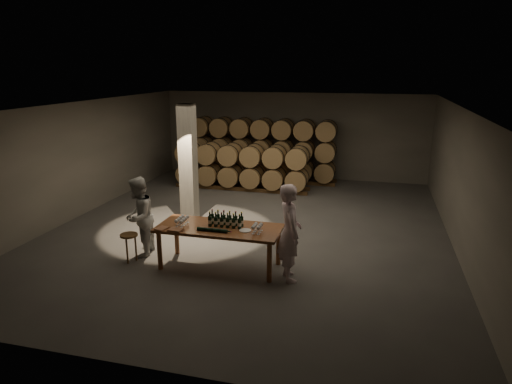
% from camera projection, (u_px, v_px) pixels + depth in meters
% --- Properties ---
extents(room, '(12.00, 12.00, 12.00)m').
position_uv_depth(room, '(188.00, 164.00, 12.30)').
color(room, '#504D4B').
rests_on(room, ground).
extents(tasting_table, '(2.60, 1.10, 0.90)m').
position_uv_depth(tasting_table, '(219.00, 232.00, 9.56)').
color(tasting_table, brown).
rests_on(tasting_table, ground).
extents(barrel_stack_back, '(5.48, 0.95, 2.31)m').
position_uv_depth(barrel_stack_back, '(263.00, 149.00, 16.86)').
color(barrel_stack_back, brown).
rests_on(barrel_stack_back, ground).
extents(barrel_stack_front, '(4.70, 0.95, 1.57)m').
position_uv_depth(barrel_stack_front, '(242.00, 166.00, 15.75)').
color(barrel_stack_front, brown).
rests_on(barrel_stack_front, ground).
extents(bottle_cluster, '(0.73, 0.23, 0.32)m').
position_uv_depth(bottle_cluster, '(226.00, 221.00, 9.54)').
color(bottle_cluster, black).
rests_on(bottle_cluster, tasting_table).
extents(lying_bottles, '(0.74, 0.07, 0.07)m').
position_uv_depth(lying_bottles, '(213.00, 230.00, 9.24)').
color(lying_bottles, black).
rests_on(lying_bottles, tasting_table).
extents(glass_cluster_left, '(0.19, 0.41, 0.17)m').
position_uv_depth(glass_cluster_left, '(182.00, 219.00, 9.63)').
color(glass_cluster_left, silver).
rests_on(glass_cluster_left, tasting_table).
extents(glass_cluster_right, '(0.19, 0.30, 0.17)m').
position_uv_depth(glass_cluster_right, '(257.00, 226.00, 9.19)').
color(glass_cluster_right, silver).
rests_on(glass_cluster_right, tasting_table).
extents(plate, '(0.25, 0.25, 0.01)m').
position_uv_depth(plate, '(245.00, 230.00, 9.30)').
color(plate, white).
rests_on(plate, tasting_table).
extents(notebook_near, '(0.29, 0.24, 0.03)m').
position_uv_depth(notebook_near, '(176.00, 230.00, 9.32)').
color(notebook_near, brown).
rests_on(notebook_near, tasting_table).
extents(notebook_corner, '(0.26, 0.30, 0.02)m').
position_uv_depth(notebook_corner, '(162.00, 228.00, 9.41)').
color(notebook_corner, brown).
rests_on(notebook_corner, tasting_table).
extents(pen, '(0.15, 0.04, 0.01)m').
position_uv_depth(pen, '(181.00, 231.00, 9.27)').
color(pen, black).
rests_on(pen, tasting_table).
extents(stool, '(0.38, 0.38, 0.63)m').
position_uv_depth(stool, '(129.00, 239.00, 9.89)').
color(stool, brown).
rests_on(stool, ground).
extents(person_man, '(0.72, 0.85, 1.97)m').
position_uv_depth(person_man, '(290.00, 232.00, 8.96)').
color(person_man, silver).
rests_on(person_man, ground).
extents(person_woman, '(0.81, 0.97, 1.81)m').
position_uv_depth(person_woman, '(139.00, 217.00, 10.14)').
color(person_woman, silver).
rests_on(person_woman, ground).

